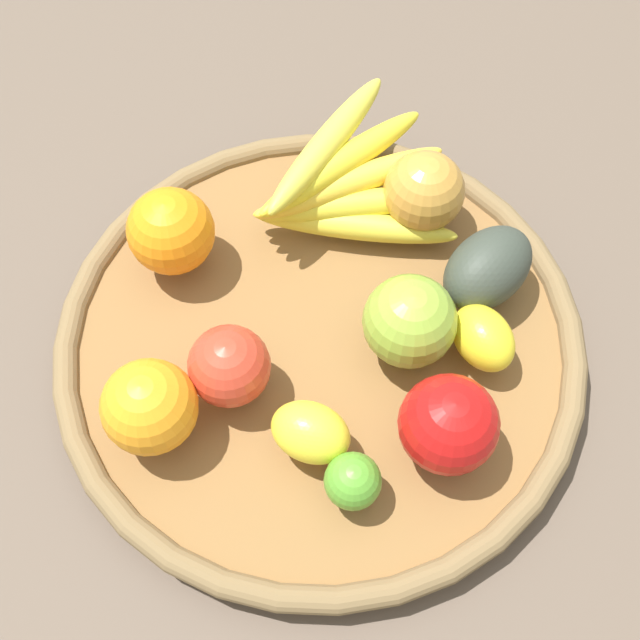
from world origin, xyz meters
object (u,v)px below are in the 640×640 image
apple_2 (229,366)px  apple_3 (448,424)px  orange_1 (150,407)px  avocado (488,268)px  banana_bunch (346,184)px  apple_0 (410,321)px  lemon_0 (483,338)px  lime_0 (353,481)px  lemon_1 (311,432)px  orange_0 (171,231)px  apple_1 (424,191)px

apple_2 → apple_3: 0.18m
orange_1 → avocado: orange_1 is taller
banana_bunch → orange_1: 0.27m
apple_0 → avocado: (-0.04, 0.08, -0.01)m
avocado → lemon_0: bearing=-22.6°
apple_2 → orange_1: (0.02, -0.07, 0.00)m
lime_0 → orange_1: size_ratio=0.58×
apple_2 → banana_bunch: (-0.15, 0.14, 0.00)m
apple_0 → lemon_0: apple_0 is taller
banana_bunch → apple_0: apple_0 is taller
banana_bunch → avocado: banana_bunch is taller
banana_bunch → lemon_1: (0.22, -0.09, -0.01)m
apple_2 → avocado: bearing=99.0°
orange_1 → orange_0: size_ratio=0.98×
lemon_0 → apple_0: bearing=-110.8°
lemon_1 → orange_0: (-0.21, -0.07, 0.01)m
orange_1 → lemon_1: orange_1 is taller
apple_0 → lemon_1: 0.12m
lemon_1 → apple_3: bearing=75.7°
lemon_0 → lime_0: bearing=-56.8°
banana_bunch → apple_3: size_ratio=2.45×
lemon_1 → orange_0: 0.22m
apple_0 → apple_1: (-0.13, 0.05, -0.00)m
avocado → orange_1: bearing=-79.1°
apple_1 → apple_2: bearing=-58.4°
apple_3 → orange_0: (-0.23, -0.18, -0.00)m
avocado → lemon_0: (0.06, -0.02, -0.01)m
apple_0 → lemon_1: apple_0 is taller
orange_1 → lemon_0: bearing=89.7°
orange_1 → apple_0: bearing=95.5°
lemon_0 → orange_1: bearing=-90.3°
banana_bunch → apple_3: 0.25m
avocado → apple_0: bearing=-66.1°
lime_0 → avocado: avocado is taller
apple_0 → apple_1: size_ratio=1.06×
lime_0 → apple_0: bearing=144.8°
apple_0 → orange_1: 0.22m
apple_3 → orange_0: size_ratio=1.01×
lemon_0 → apple_2: bearing=-96.1°
apple_2 → lime_0: 0.13m
apple_2 → orange_0: size_ratio=0.87×
lime_0 → apple_3: apple_3 is taller
lemon_1 → orange_0: orange_0 is taller
apple_2 → lemon_1: (0.07, 0.05, -0.01)m
apple_1 → lime_0: apple_1 is taller
apple_2 → lime_0: size_ratio=1.52×
apple_1 → orange_1: orange_1 is taller
apple_1 → apple_3: size_ratio=0.95×
avocado → apple_3: 0.15m
apple_1 → apple_3: (0.22, -0.05, 0.00)m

